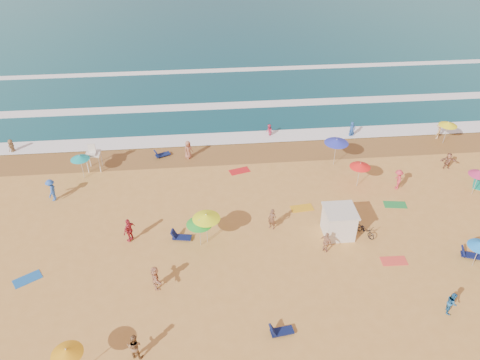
{
  "coord_description": "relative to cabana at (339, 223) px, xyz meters",
  "views": [
    {
      "loc": [
        -4.28,
        -23.52,
        22.2
      ],
      "look_at": [
        -1.51,
        6.0,
        1.5
      ],
      "focal_mm": 35.0,
      "sensor_mm": 36.0,
      "label": 1
    }
  ],
  "objects": [
    {
      "name": "ground",
      "position": [
        -4.96,
        -0.84,
        -1.0
      ],
      "size": [
        220.0,
        220.0,
        0.0
      ],
      "primitive_type": "plane",
      "color": "gold",
      "rests_on": "ground"
    },
    {
      "name": "wet_sand",
      "position": [
        -4.96,
        11.66,
        -0.99
      ],
      "size": [
        220.0,
        220.0,
        0.0
      ],
      "primitive_type": "plane",
      "color": "olive",
      "rests_on": "ground"
    },
    {
      "name": "surf_foam",
      "position": [
        -4.96,
        20.48,
        -0.9
      ],
      "size": [
        200.0,
        18.7,
        0.05
      ],
      "color": "white",
      "rests_on": "ground"
    },
    {
      "name": "cabana",
      "position": [
        0.0,
        0.0,
        0.0
      ],
      "size": [
        2.0,
        2.0,
        2.0
      ],
      "primitive_type": "cube",
      "color": "silver",
      "rests_on": "ground"
    },
    {
      "name": "cabana_roof",
      "position": [
        0.0,
        0.0,
        1.06
      ],
      "size": [
        2.2,
        2.2,
        0.12
      ],
      "primitive_type": "cube",
      "color": "silver",
      "rests_on": "cabana"
    },
    {
      "name": "bicycle",
      "position": [
        1.9,
        -0.3,
        -0.56
      ],
      "size": [
        1.35,
        1.73,
        0.88
      ],
      "primitive_type": "imported",
      "rotation": [
        0.0,
        0.0,
        0.53
      ],
      "color": "black",
      "rests_on": "ground"
    },
    {
      "name": "lifeguard_stand",
      "position": [
        -18.44,
        10.09,
        0.05
      ],
      "size": [
        1.2,
        1.2,
        2.1
      ],
      "primitive_type": null,
      "color": "white",
      "rests_on": "ground"
    },
    {
      "name": "beach_umbrellas",
      "position": [
        -4.73,
        0.46,
        1.11
      ],
      "size": [
        55.76,
        31.32,
        0.79
      ],
      "color": "#E6FA1A",
      "rests_on": "ground"
    },
    {
      "name": "loungers",
      "position": [
        -3.36,
        -2.26,
        -0.83
      ],
      "size": [
        50.24,
        23.92,
        0.34
      ],
      "color": "#102150",
      "rests_on": "ground"
    },
    {
      "name": "towels",
      "position": [
        -1.97,
        -3.59,
        -0.98
      ],
      "size": [
        52.26,
        24.93,
        0.03
      ],
      "color": "#AF3115",
      "rests_on": "ground"
    },
    {
      "name": "beachgoers",
      "position": [
        -8.14,
        3.12,
        -0.19
      ],
      "size": [
        43.04,
        23.84,
        2.13
      ],
      "color": "brown",
      "rests_on": "ground"
    }
  ]
}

